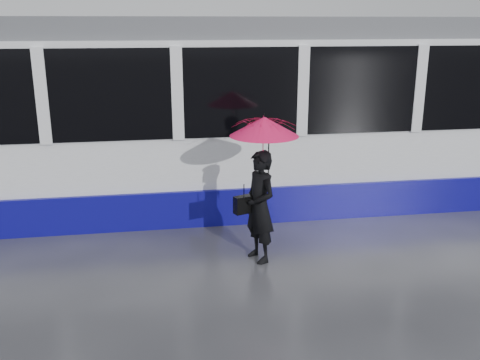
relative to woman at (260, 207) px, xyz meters
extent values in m
plane|color=#2B2B30|center=(-0.61, 0.15, -0.80)|extent=(90.00, 90.00, 0.00)
cube|color=#3F3D38|center=(-0.61, 1.93, -0.79)|extent=(34.00, 0.07, 0.02)
cube|color=#3F3D38|center=(-0.61, 3.37, -0.79)|extent=(34.00, 0.07, 0.02)
imported|color=black|center=(0.00, 0.00, 0.00)|extent=(0.57, 0.68, 1.59)
imported|color=#F61472|center=(0.05, 0.00, 0.88)|extent=(1.13, 1.14, 0.80)
cone|color=#F61472|center=(0.05, 0.00, 1.13)|extent=(1.21, 1.21, 0.26)
cylinder|color=black|center=(0.05, 0.00, 1.28)|extent=(0.01, 0.01, 0.06)
cylinder|color=black|center=(0.12, 0.02, 0.58)|extent=(0.02, 0.02, 0.70)
cube|color=black|center=(-0.22, 0.02, 0.04)|extent=(0.31, 0.22, 0.25)
cylinder|color=black|center=(-0.22, 0.02, 0.25)|extent=(0.01, 0.01, 0.18)
camera|label=1|loc=(-1.41, -6.89, 2.46)|focal=40.00mm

